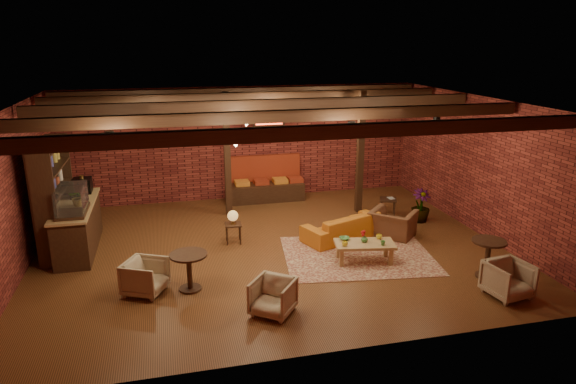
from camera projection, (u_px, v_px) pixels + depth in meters
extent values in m
plane|color=#3C220F|center=(272.00, 249.00, 11.32)|extent=(10.00, 10.00, 0.00)
cube|color=black|center=(270.00, 103.00, 10.40)|extent=(10.00, 8.00, 0.02)
cube|color=maroon|center=(242.00, 143.00, 14.58)|extent=(10.00, 0.02, 3.20)
cube|color=maroon|center=(330.00, 253.00, 7.14)|extent=(10.00, 0.02, 3.20)
cube|color=maroon|center=(13.00, 196.00, 9.73)|extent=(0.02, 8.00, 3.20)
cube|color=maroon|center=(480.00, 166.00, 11.99)|extent=(0.02, 8.00, 3.20)
cylinder|color=black|center=(256.00, 110.00, 11.99)|extent=(9.60, 0.12, 0.12)
cube|color=black|center=(227.00, 155.00, 13.14)|extent=(0.16, 0.16, 3.20)
cube|color=black|center=(360.00, 153.00, 13.35)|extent=(0.16, 0.16, 3.20)
imported|color=#337F33|center=(80.00, 193.00, 11.18)|extent=(0.35, 0.39, 0.30)
cube|color=#FF3A19|center=(269.00, 121.00, 13.66)|extent=(0.86, 0.06, 0.30)
cube|color=maroon|center=(358.00, 255.00, 10.99)|extent=(3.41, 2.78, 0.01)
imported|color=#B86219|center=(344.00, 226.00, 11.88)|extent=(2.18, 1.46, 0.59)
cube|color=#A3824C|center=(365.00, 244.00, 10.58)|extent=(1.31, 0.82, 0.06)
cube|color=#A3824C|center=(342.00, 258.00, 10.41)|extent=(0.08, 0.08, 0.36)
cube|color=#A3824C|center=(391.00, 257.00, 10.46)|extent=(0.08, 0.08, 0.36)
cube|color=#A3824C|center=(338.00, 250.00, 10.82)|extent=(0.08, 0.08, 0.36)
cube|color=#A3824C|center=(386.00, 249.00, 10.88)|extent=(0.08, 0.08, 0.36)
imported|color=yellow|center=(345.00, 244.00, 10.40)|extent=(0.14, 0.14, 0.10)
imported|color=#43813B|center=(383.00, 243.00, 10.44)|extent=(0.11, 0.11, 0.09)
imported|color=yellow|center=(379.00, 237.00, 10.77)|extent=(0.14, 0.14, 0.10)
imported|color=#43813B|center=(344.00, 238.00, 10.74)|extent=(0.25, 0.25, 0.05)
imported|color=#43813B|center=(364.00, 239.00, 10.61)|extent=(0.13, 0.13, 0.12)
sphere|color=#AD1213|center=(365.00, 233.00, 10.56)|extent=(0.10, 0.10, 0.10)
cube|color=black|center=(233.00, 224.00, 11.57)|extent=(0.39, 0.39, 0.03)
cylinder|color=black|center=(233.00, 234.00, 11.64)|extent=(0.03, 0.03, 0.42)
cylinder|color=olive|center=(233.00, 223.00, 11.57)|extent=(0.12, 0.12, 0.02)
cylinder|color=olive|center=(233.00, 221.00, 11.55)|extent=(0.03, 0.03, 0.17)
sphere|color=orange|center=(233.00, 216.00, 11.51)|extent=(0.24, 0.24, 0.24)
cylinder|color=black|center=(188.00, 255.00, 9.31)|extent=(0.69, 0.69, 0.04)
cylinder|color=black|center=(189.00, 272.00, 9.40)|extent=(0.10, 0.10, 0.67)
cylinder|color=black|center=(190.00, 288.00, 9.50)|extent=(0.41, 0.41, 0.04)
imported|color=beige|center=(145.00, 275.00, 9.29)|extent=(0.88, 0.90, 0.70)
imported|color=beige|center=(273.00, 295.00, 8.59)|extent=(0.89, 0.89, 0.68)
imported|color=brown|center=(393.00, 219.00, 11.94)|extent=(1.14, 1.13, 0.85)
cube|color=black|center=(388.00, 199.00, 13.33)|extent=(0.55, 0.55, 0.04)
cylinder|color=black|center=(388.00, 208.00, 13.40)|extent=(0.04, 0.04, 0.43)
imported|color=black|center=(388.00, 198.00, 13.32)|extent=(0.22, 0.25, 0.02)
cylinder|color=black|center=(489.00, 241.00, 9.81)|extent=(0.65, 0.65, 0.04)
cylinder|color=black|center=(487.00, 259.00, 9.92)|extent=(0.10, 0.10, 0.71)
cylinder|color=black|center=(485.00, 276.00, 10.02)|extent=(0.39, 0.39, 0.04)
imported|color=beige|center=(508.00, 278.00, 9.16)|extent=(0.79, 0.76, 0.72)
imported|color=#4C7F4C|center=(423.00, 173.00, 12.67)|extent=(1.57, 1.57, 2.53)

